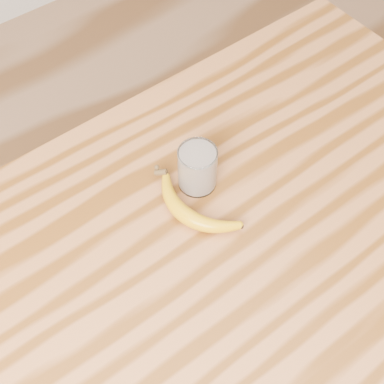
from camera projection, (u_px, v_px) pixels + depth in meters
room at (276, 28)px, 0.57m from camera, size 4.04×4.04×2.70m
table at (237, 270)px, 1.04m from camera, size 1.20×0.80×0.90m
smoothie_glass at (197, 168)px, 0.97m from camera, size 0.07×0.07×0.09m
banana at (186, 216)px, 0.94m from camera, size 0.15×0.26×0.03m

